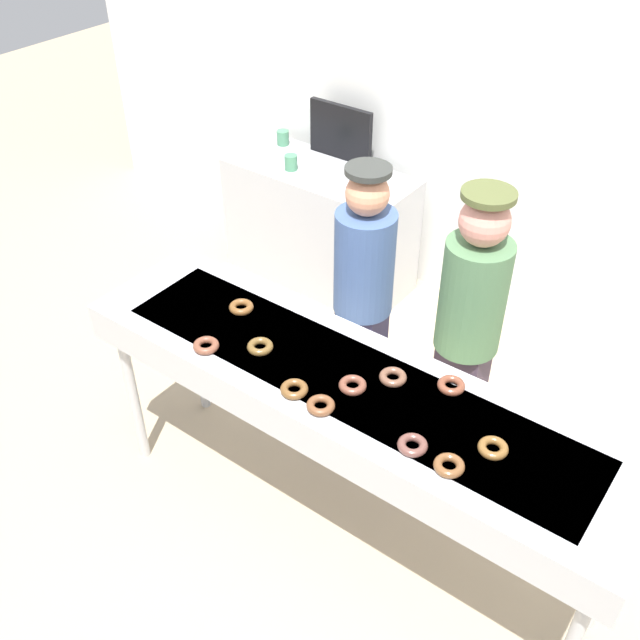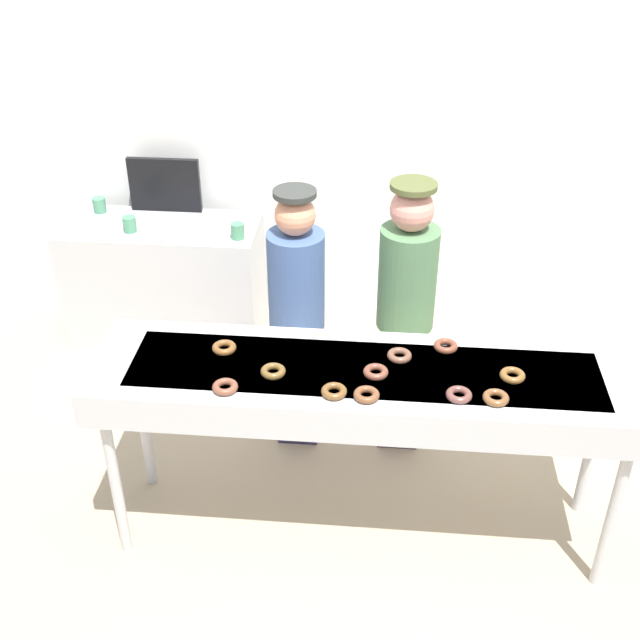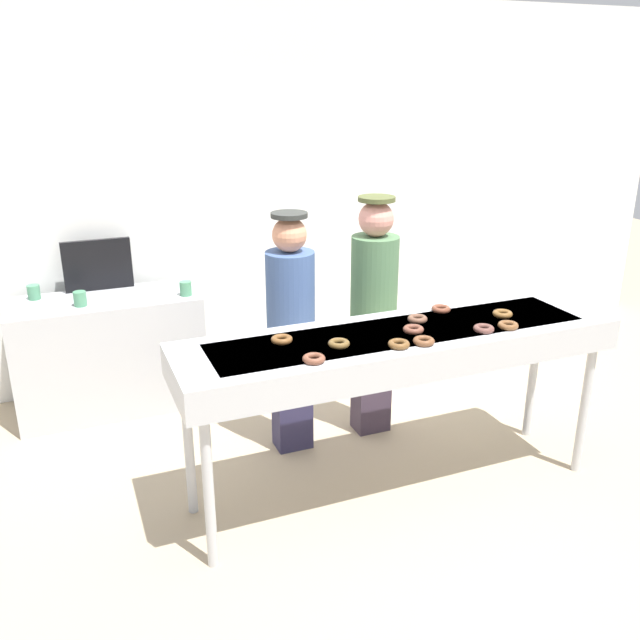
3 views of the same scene
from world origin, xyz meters
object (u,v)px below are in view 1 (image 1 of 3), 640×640
Objects in this scene: fryer_conveyor at (347,394)px; chocolate_donut_1 at (260,347)px; menu_display at (341,132)px; chocolate_donut_3 at (241,307)px; chocolate_donut_0 at (321,405)px; paper_cup_1 at (283,138)px; chocolate_donut_2 at (412,445)px; chocolate_donut_8 at (294,389)px; chocolate_donut_7 at (206,346)px; paper_cup_2 at (291,162)px; chocolate_donut_4 at (451,385)px; chocolate_donut_10 at (493,448)px; chocolate_donut_9 at (353,385)px; worker_baker at (468,327)px; chocolate_donut_6 at (393,377)px; paper_cup_0 at (378,195)px; worker_assistant at (363,292)px; prep_counter at (320,225)px; chocolate_donut_5 at (449,466)px.

fryer_conveyor is 0.44m from chocolate_donut_1.
chocolate_donut_3 is at bearing -67.74° from menu_display.
chocolate_donut_0 is 2.95m from paper_cup_1.
chocolate_donut_3 is 2.11m from menu_display.
chocolate_donut_2 and chocolate_donut_8 have the same top height.
chocolate_donut_1 is at bearing -169.29° from fryer_conveyor.
paper_cup_2 is (-1.03, 1.90, -0.14)m from chocolate_donut_7.
chocolate_donut_4 is 1.00× the size of chocolate_donut_10.
chocolate_donut_9 is (0.47, 0.04, 0.00)m from chocolate_donut_1.
chocolate_donut_1 is at bearing -33.08° from chocolate_donut_3.
worker_baker is (0.33, 0.95, -0.12)m from chocolate_donut_8.
chocolate_donut_0 and chocolate_donut_6 have the same top height.
paper_cup_2 is at bearing 143.90° from chocolate_donut_10.
chocolate_donut_2 reaches higher than fryer_conveyor.
paper_cup_2 is (-1.70, 1.73, -0.14)m from chocolate_donut_9.
worker_baker is at bearing 86.76° from chocolate_donut_6.
paper_cup_0 is 1.00× the size of paper_cup_1.
chocolate_donut_3 and chocolate_donut_7 have the same top height.
paper_cup_2 is at bearing 131.15° from chocolate_donut_0.
chocolate_donut_4 is 0.97m from worker_assistant.
menu_display is at bearing 135.45° from chocolate_donut_4.
chocolate_donut_1 and chocolate_donut_9 have the same top height.
chocolate_donut_6 is 1.00× the size of chocolate_donut_7.
chocolate_donut_7 is 2.42m from menu_display.
chocolate_donut_8 is at bearing 113.56° from worker_assistant.
menu_display is at bearing 90.00° from prep_counter.
worker_assistant is at bearing 120.72° from chocolate_donut_9.
chocolate_donut_10 is 2.98m from menu_display.
chocolate_donut_2 is (0.85, -0.10, 0.00)m from chocolate_donut_1.
worker_assistant is 1.04m from paper_cup_0.
chocolate_donut_4 is at bearing 96.22° from chocolate_donut_2.
paper_cup_2 is (-1.64, 1.69, -0.02)m from fryer_conveyor.
menu_display reaches higher than paper_cup_1.
paper_cup_1 is (-1.26, 1.88, -0.14)m from chocolate_donut_3.
chocolate_donut_3 is at bearing 73.50° from worker_assistant.
chocolate_donut_7 is 0.23× the size of menu_display.
paper_cup_1 is (-1.53, 2.05, -0.14)m from chocolate_donut_1.
chocolate_donut_9 reaches higher than fryer_conveyor.
chocolate_donut_10 is 0.91m from worker_baker.
chocolate_donut_10 is (0.09, 0.18, 0.00)m from chocolate_donut_5.
chocolate_donut_3 is at bearing 166.14° from chocolate_donut_2.
fryer_conveyor is 0.25m from chocolate_donut_0.
fryer_conveyor is 0.22m from chocolate_donut_6.
chocolate_donut_1 is 2.37m from menu_display.
chocolate_donut_0 and chocolate_donut_3 have the same top height.
worker_assistant reaches higher than chocolate_donut_3.
paper_cup_1 is (-1.54, 1.24, 0.03)m from worker_assistant.
fryer_conveyor is 1.54× the size of worker_baker.
chocolate_donut_0 is at bearing -84.66° from fryer_conveyor.
chocolate_donut_5 is (0.59, -0.19, 0.11)m from fryer_conveyor.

